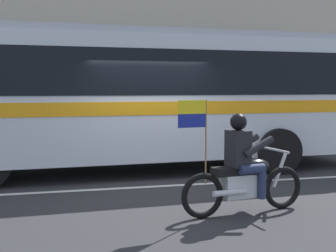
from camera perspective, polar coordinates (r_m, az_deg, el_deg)
name	(u,v)px	position (r m, az deg, el deg)	size (l,w,h in m)	color
ground_plane	(151,180)	(9.54, -2.23, -6.94)	(60.00, 60.00, 0.00)	#2B2B2D
sidewalk_curb	(119,146)	(14.49, -6.30, -2.59)	(28.00, 3.80, 0.15)	#B7B2A8
lane_center_stripe	(157,186)	(8.97, -1.46, -7.68)	(26.60, 0.14, 0.01)	silver
office_building_facade	(109,9)	(16.88, -7.51, 14.57)	(28.00, 0.89, 9.60)	#B2A893
transit_bus	(142,91)	(10.52, -3.37, 4.49)	(10.76, 3.03, 3.22)	silver
motorcycle_with_rider	(243,171)	(7.06, 9.53, -5.69)	(2.18, 0.70, 1.78)	black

